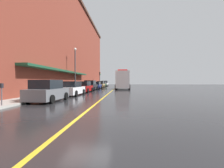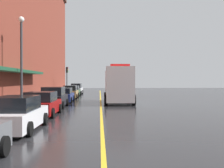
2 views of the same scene
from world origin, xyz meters
TOP-DOWN VIEW (x-y plane):
  - ground_plane at (0.00, 25.00)m, footprint 112.00×112.00m
  - sidewalk_left at (-6.20, 25.00)m, footprint 2.40×70.00m
  - lane_center_stripe at (0.00, 25.00)m, footprint 0.16×70.00m
  - parked_car_1 at (-3.92, 9.62)m, footprint 2.12×4.88m
  - parked_car_2 at (-3.92, 15.12)m, footprint 2.14×4.58m
  - parked_car_3 at (-4.03, 20.65)m, footprint 2.07×4.84m
  - parked_car_4 at (-3.97, 26.27)m, footprint 2.14×4.81m
  - parked_car_5 at (-3.85, 32.56)m, footprint 1.99×4.87m
  - parked_car_6 at (-4.01, 37.88)m, footprint 2.09×4.26m
  - parked_car_7 at (-3.97, 43.55)m, footprint 2.02×4.80m
  - box_truck at (1.80, 25.00)m, footprint 2.96×7.73m
  - parking_meter_1 at (-5.35, 11.75)m, footprint 0.14×0.18m
  - street_lamp_left at (-5.95, 17.64)m, footprint 0.44×0.44m
  - traffic_light_near at (-5.29, 41.05)m, footprint 0.38×0.36m

SIDE VIEW (x-z plane):
  - ground_plane at x=0.00m, z-range 0.00..0.00m
  - lane_center_stripe at x=0.00m, z-range 0.00..0.01m
  - sidewalk_left at x=-6.20m, z-range 0.00..0.15m
  - parked_car_4 at x=-3.97m, z-range -0.04..1.49m
  - parked_car_6 at x=-4.01m, z-range -0.04..1.51m
  - parked_car_2 at x=-3.92m, z-range -0.04..1.55m
  - parked_car_1 at x=-3.92m, z-range -0.04..1.56m
  - parked_car_5 at x=-3.85m, z-range -0.05..1.62m
  - parked_car_3 at x=-4.03m, z-range -0.06..1.72m
  - parked_car_7 at x=-3.97m, z-range -0.06..1.74m
  - parking_meter_1 at x=-5.35m, z-range 0.39..1.72m
  - box_truck at x=1.80m, z-range -0.09..3.74m
  - traffic_light_near at x=-5.29m, z-range 1.01..5.31m
  - street_lamp_left at x=-5.95m, z-range 0.93..7.87m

